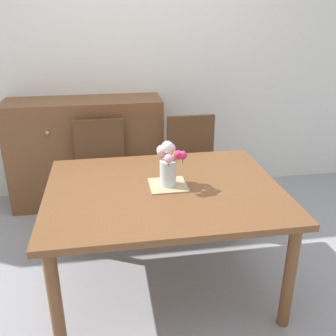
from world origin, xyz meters
TOP-DOWN VIEW (x-y plane):
  - ground_plane at (0.00, 0.00)m, footprint 12.00×12.00m
  - back_wall at (0.00, 1.60)m, footprint 7.00×0.10m
  - dining_table at (0.00, 0.00)m, footprint 1.45×1.14m
  - chair_left at (-0.40, 0.91)m, footprint 0.42×0.42m
  - chair_right at (0.40, 0.91)m, footprint 0.42×0.42m
  - dresser at (-0.53, 1.33)m, footprint 1.40×0.47m
  - placemat at (0.03, 0.02)m, footprint 0.23×0.23m
  - flower_vase at (0.04, 0.04)m, footprint 0.19×0.23m

SIDE VIEW (x-z plane):
  - ground_plane at x=0.00m, z-range 0.00..0.00m
  - dresser at x=-0.53m, z-range 0.00..1.00m
  - chair_left at x=-0.40m, z-range 0.07..0.97m
  - chair_right at x=0.40m, z-range 0.07..0.97m
  - dining_table at x=0.00m, z-range 0.28..1.01m
  - placemat at x=0.03m, z-range 0.72..0.73m
  - flower_vase at x=0.04m, z-range 0.74..1.04m
  - back_wall at x=0.00m, z-range 0.00..2.80m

